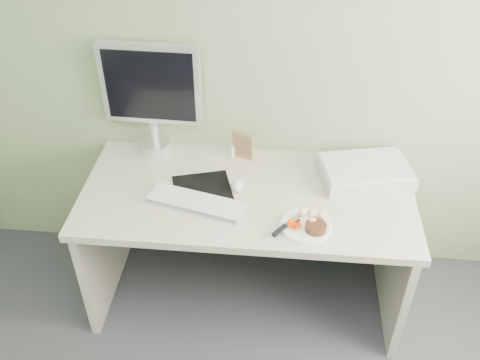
# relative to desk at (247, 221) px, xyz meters

# --- Properties ---
(wall_back) EXTENTS (3.50, 0.00, 3.50)m
(wall_back) POSITION_rel_desk_xyz_m (0.00, 0.38, 0.80)
(wall_back) COLOR gray
(wall_back) RESTS_ON floor
(desk) EXTENTS (1.60, 0.75, 0.73)m
(desk) POSITION_rel_desk_xyz_m (0.00, 0.00, 0.00)
(desk) COLOR beige
(desk) RESTS_ON floor
(plate) EXTENTS (0.23, 0.23, 0.01)m
(plate) POSITION_rel_desk_xyz_m (0.28, -0.21, 0.19)
(plate) COLOR white
(plate) RESTS_ON desk
(steak) EXTENTS (0.12, 0.12, 0.03)m
(steak) POSITION_rel_desk_xyz_m (0.32, -0.24, 0.21)
(steak) COLOR black
(steak) RESTS_ON plate
(potato_pile) EXTENTS (0.12, 0.10, 0.05)m
(potato_pile) POSITION_rel_desk_xyz_m (0.31, -0.16, 0.22)
(potato_pile) COLOR tan
(potato_pile) RESTS_ON plate
(carrot_heap) EXTENTS (0.06, 0.06, 0.03)m
(carrot_heap) POSITION_rel_desk_xyz_m (0.23, -0.23, 0.21)
(carrot_heap) COLOR #FF4E05
(carrot_heap) RESTS_ON plate
(steak_knife) EXTENTS (0.15, 0.19, 0.02)m
(steak_knife) POSITION_rel_desk_xyz_m (0.18, -0.25, 0.21)
(steak_knife) COLOR silver
(steak_knife) RESTS_ON plate
(mousepad) EXTENTS (0.33, 0.31, 0.00)m
(mousepad) POSITION_rel_desk_xyz_m (-0.22, 0.01, 0.18)
(mousepad) COLOR black
(mousepad) RESTS_ON desk
(keyboard) EXTENTS (0.47, 0.24, 0.02)m
(keyboard) POSITION_rel_desk_xyz_m (-0.23, -0.11, 0.20)
(keyboard) COLOR white
(keyboard) RESTS_ON desk
(computer_mouse) EXTENTS (0.06, 0.10, 0.04)m
(computer_mouse) POSITION_rel_desk_xyz_m (-0.05, 0.03, 0.20)
(computer_mouse) COLOR white
(computer_mouse) RESTS_ON desk
(photo_frame) EXTENTS (0.12, 0.06, 0.15)m
(photo_frame) POSITION_rel_desk_xyz_m (-0.05, 0.29, 0.26)
(photo_frame) COLOR #A8784E
(photo_frame) RESTS_ON desk
(eyedrop_bottle) EXTENTS (0.02, 0.02, 0.07)m
(eyedrop_bottle) POSITION_rel_desk_xyz_m (-0.10, 0.30, 0.21)
(eyedrop_bottle) COLOR white
(eyedrop_bottle) RESTS_ON desk
(scanner) EXTENTS (0.49, 0.38, 0.07)m
(scanner) POSITION_rel_desk_xyz_m (0.57, 0.17, 0.22)
(scanner) COLOR #AAABB1
(scanner) RESTS_ON desk
(monitor) EXTENTS (0.50, 0.16, 0.60)m
(monitor) POSITION_rel_desk_xyz_m (-0.51, 0.32, 0.52)
(monitor) COLOR silver
(monitor) RESTS_ON desk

